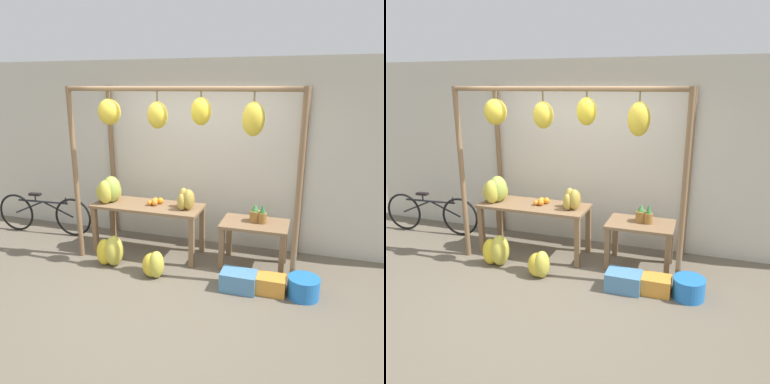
% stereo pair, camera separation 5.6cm
% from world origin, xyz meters
% --- Properties ---
extents(ground_plane, '(20.00, 20.00, 0.00)m').
position_xyz_m(ground_plane, '(0.00, 0.00, 0.00)').
color(ground_plane, '#665B4C').
extents(shop_wall_back, '(8.00, 0.08, 2.80)m').
position_xyz_m(shop_wall_back, '(0.00, 1.62, 1.40)').
color(shop_wall_back, beige).
rests_on(shop_wall_back, ground_plane).
extents(stall_awning, '(3.07, 1.19, 2.41)m').
position_xyz_m(stall_awning, '(-0.01, 0.67, 1.82)').
color(stall_awning, brown).
rests_on(stall_awning, ground_plane).
extents(display_table_main, '(1.60, 0.62, 0.75)m').
position_xyz_m(display_table_main, '(-0.60, 0.92, 0.63)').
color(display_table_main, brown).
rests_on(display_table_main, ground_plane).
extents(display_table_side, '(0.89, 0.58, 0.64)m').
position_xyz_m(display_table_side, '(0.96, 0.94, 0.50)').
color(display_table_side, brown).
rests_on(display_table_side, ground_plane).
extents(banana_pile_on_table, '(0.45, 0.43, 0.39)m').
position_xyz_m(banana_pile_on_table, '(-1.20, 0.87, 0.92)').
color(banana_pile_on_table, '#9EB247').
rests_on(banana_pile_on_table, display_table_main).
extents(orange_pile, '(0.20, 0.21, 0.09)m').
position_xyz_m(orange_pile, '(-0.51, 0.97, 0.79)').
color(orange_pile, orange).
rests_on(orange_pile, display_table_main).
extents(pineapple_cluster, '(0.24, 0.18, 0.27)m').
position_xyz_m(pineapple_cluster, '(0.97, 0.98, 0.75)').
color(pineapple_cluster, olive).
rests_on(pineapple_cluster, display_table_side).
extents(banana_pile_ground_left, '(0.40, 0.31, 0.43)m').
position_xyz_m(banana_pile_ground_left, '(-0.94, 0.36, 0.21)').
color(banana_pile_ground_left, gold).
rests_on(banana_pile_ground_left, ground_plane).
extents(banana_pile_ground_right, '(0.37, 0.33, 0.37)m').
position_xyz_m(banana_pile_ground_right, '(-0.24, 0.23, 0.17)').
color(banana_pile_ground_right, gold).
rests_on(banana_pile_ground_right, ground_plane).
extents(fruit_crate_white, '(0.43, 0.29, 0.24)m').
position_xyz_m(fruit_crate_white, '(0.88, 0.26, 0.12)').
color(fruit_crate_white, '#4C84B2').
rests_on(fruit_crate_white, ground_plane).
extents(blue_bucket, '(0.37, 0.37, 0.25)m').
position_xyz_m(blue_bucket, '(1.65, 0.32, 0.13)').
color(blue_bucket, blue).
rests_on(blue_bucket, ground_plane).
extents(parked_bicycle, '(1.72, 0.17, 0.69)m').
position_xyz_m(parked_bicycle, '(-2.60, 1.08, 0.34)').
color(parked_bicycle, black).
rests_on(parked_bicycle, ground_plane).
extents(papaya_pile, '(0.29, 0.34, 0.29)m').
position_xyz_m(papaya_pile, '(-0.01, 0.91, 0.89)').
color(papaya_pile, gold).
rests_on(papaya_pile, display_table_main).
extents(fruit_crate_purple, '(0.39, 0.26, 0.21)m').
position_xyz_m(fruit_crate_purple, '(1.25, 0.31, 0.11)').
color(fruit_crate_purple, orange).
rests_on(fruit_crate_purple, ground_plane).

